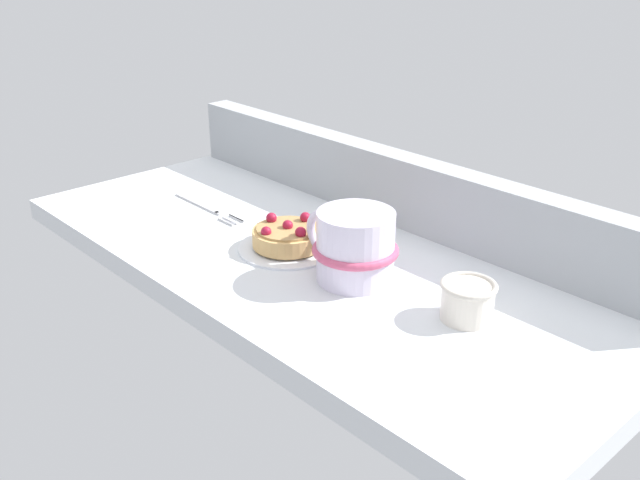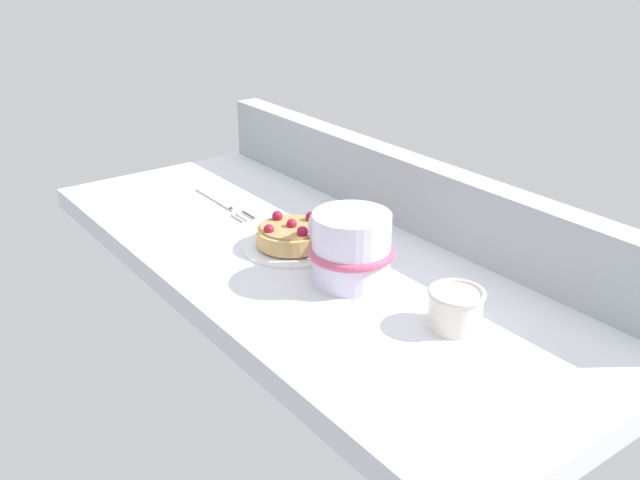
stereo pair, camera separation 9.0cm
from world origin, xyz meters
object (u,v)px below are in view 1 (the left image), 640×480
object	(u,v)px
dessert_plate	(288,247)
coffee_mug	(354,246)
sugar_bowl	(468,300)
raspberry_tart	(288,236)
dessert_fork	(208,208)

from	to	relation	value
dessert_plate	coffee_mug	xyz separation A→B (cm)	(11.87, 0.28, 3.98)
sugar_bowl	dessert_plate	bearing A→B (deg)	-174.86
dessert_plate	raspberry_tart	world-z (taller)	raspberry_tart
raspberry_tart	dessert_fork	distance (cm)	19.05
dessert_fork	sugar_bowl	bearing A→B (deg)	2.60
coffee_mug	dessert_fork	world-z (taller)	coffee_mug
dessert_plate	raspberry_tart	xyz separation A→B (cm)	(-0.00, 0.00, 1.64)
dessert_fork	dessert_plate	bearing A→B (deg)	-1.02
coffee_mug	sugar_bowl	distance (cm)	15.43
dessert_plate	coffee_mug	size ratio (longest dim) A/B	0.97
raspberry_tart	dessert_plate	bearing A→B (deg)	-0.46
sugar_bowl	dessert_fork	bearing A→B (deg)	-177.40
dessert_plate	dessert_fork	bearing A→B (deg)	178.98
dessert_plate	coffee_mug	world-z (taller)	coffee_mug
dessert_plate	dessert_fork	world-z (taller)	same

